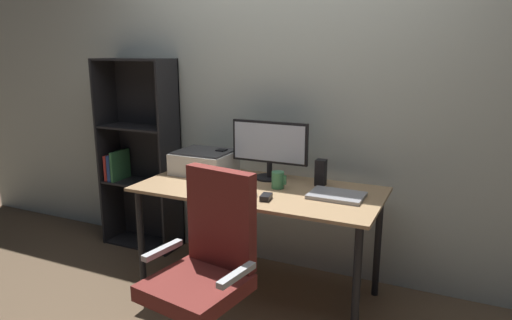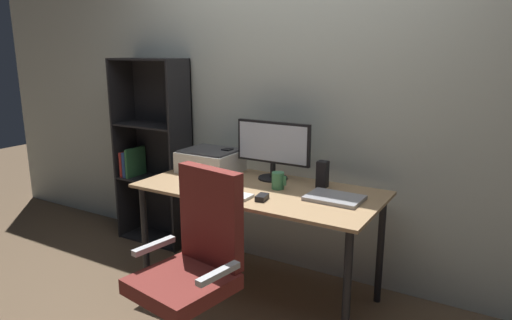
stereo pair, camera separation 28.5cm
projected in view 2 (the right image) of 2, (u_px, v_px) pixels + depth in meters
The scene contains 13 objects.
ground_plane at pixel (259, 293), 3.08m from camera, with size 12.00×12.00×0.00m, color brown.
back_wall at pixel (298, 93), 3.22m from camera, with size 6.40×0.10×2.60m, color beige.
desk at pixel (259, 200), 2.92m from camera, with size 1.54×0.74×0.74m.
monitor at pixel (273, 146), 3.05m from camera, with size 0.54×0.20×0.39m.
keyboard at pixel (229, 194), 2.75m from camera, with size 0.29×0.11×0.02m, color silver.
mouse at pixel (262, 197), 2.66m from camera, with size 0.06×0.10×0.03m, color black.
coffee_mug at pixel (278, 181), 2.87m from camera, with size 0.10×0.08×0.11m.
laptop at pixel (335, 198), 2.67m from camera, with size 0.32×0.23×0.02m, color #99999E.
speaker_left at pixel (228, 160), 3.26m from camera, with size 0.06×0.07×0.17m, color black.
speaker_right at pixel (322, 174), 2.90m from camera, with size 0.06×0.07×0.17m, color black.
printer at pixel (211, 161), 3.27m from camera, with size 0.40×0.34×0.16m.
office_chair at pixel (193, 277), 2.35m from camera, with size 0.56×0.54×1.01m.
bookshelf at pixel (154, 153), 3.82m from camera, with size 0.64×0.28×1.53m.
Camera 2 is at (1.41, -2.40, 1.59)m, focal length 32.11 mm.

